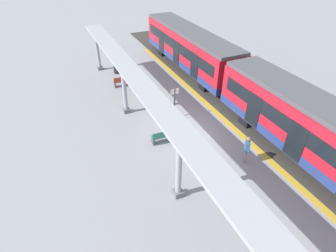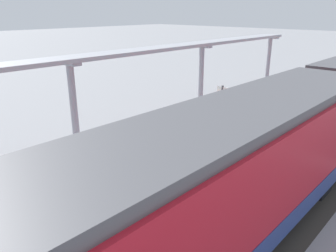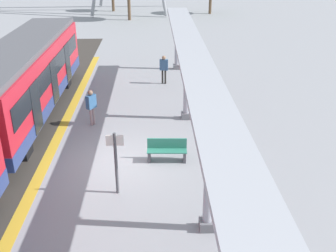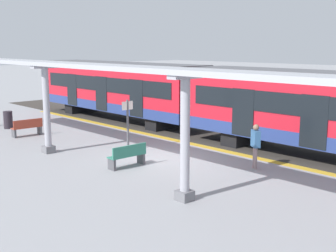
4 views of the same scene
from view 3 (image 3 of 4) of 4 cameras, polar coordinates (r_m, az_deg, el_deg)
name	(u,v)px [view 3 (image 3 of 4)]	position (r m, az deg, el deg)	size (l,w,h in m)	color
ground_plane	(123,161)	(15.54, -6.32, -4.97)	(176.00, 176.00, 0.00)	gray
tactile_edge_strip	(45,163)	(16.04, -16.88, -4.95)	(0.41, 30.65, 0.01)	gold
train_far_carriage	(26,78)	(19.99, -19.42, 6.34)	(2.65, 12.99, 3.48)	red
canopy_pillar_second	(209,174)	(11.15, 5.85, -6.69)	(1.10, 0.44, 3.68)	slate
canopy_pillar_third	(187,81)	(18.47, 2.65, 6.41)	(1.10, 0.44, 3.68)	slate
canopy_pillar_fourth	(177,41)	(26.28, 1.27, 11.96)	(1.10, 0.44, 3.68)	slate
canopy_beam	(197,64)	(14.16, 4.04, 8.69)	(1.20, 24.90, 0.16)	#A8AAB2
bench_near_end	(167,150)	(15.33, -0.15, -3.36)	(1.52, 0.50, 0.86)	#2E7B65
platform_info_sign	(116,158)	(13.08, -7.38, -4.45)	(0.56, 0.10, 2.20)	#4C4C51
passenger_waiting_near_edge	(91,104)	(18.36, -10.76, 3.13)	(0.45, 0.52, 1.66)	gray
passenger_by_the_benches	(164,66)	(23.58, -0.59, 8.41)	(0.50, 0.26, 1.67)	black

